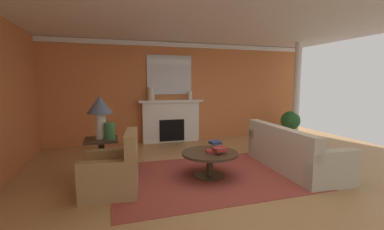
{
  "coord_description": "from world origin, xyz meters",
  "views": [
    {
      "loc": [
        -1.98,
        -3.99,
        1.68
      ],
      "look_at": [
        -0.38,
        1.13,
        1.0
      ],
      "focal_mm": 24.13,
      "sensor_mm": 36.0,
      "label": 1
    }
  ],
  "objects": [
    {
      "name": "ceiling_panel",
      "position": [
        0.0,
        0.3,
        2.83
      ],
      "size": [
        8.06,
        7.04,
        0.06
      ],
      "primitive_type": "cube",
      "color": "white"
    },
    {
      "name": "book_small_novel",
      "position": [
        -0.2,
        0.29,
        0.59
      ],
      "size": [
        0.21,
        0.2,
        0.05
      ],
      "primitive_type": "cube",
      "rotation": [
        0.0,
        0.0,
        0.12
      ],
      "color": "navy",
      "rests_on": "coffee_table"
    },
    {
      "name": "column_white",
      "position": [
        3.17,
        2.3,
        1.4
      ],
      "size": [
        0.2,
        0.2,
        2.8
      ],
      "primitive_type": "cylinder",
      "color": "white",
      "rests_on": "ground_plane"
    },
    {
      "name": "wall_fireplace",
      "position": [
        0.0,
        3.28,
        1.4
      ],
      "size": [
        8.06,
        0.12,
        2.8
      ],
      "primitive_type": "cube",
      "color": "#CC723D",
      "rests_on": "ground_plane"
    },
    {
      "name": "ground_plane",
      "position": [
        0.0,
        0.0,
        0.0
      ],
      "size": [
        9.7,
        9.7,
        0.0
      ],
      "primitive_type": "plane",
      "color": "tan"
    },
    {
      "name": "table_lamp",
      "position": [
        -2.18,
        0.71,
        1.22
      ],
      "size": [
        0.44,
        0.44,
        0.75
      ],
      "color": "beige",
      "rests_on": "side_table"
    },
    {
      "name": "armchair_near_window",
      "position": [
        -2.0,
        -0.03,
        0.31
      ],
      "size": [
        0.89,
        0.89,
        0.95
      ],
      "color": "#9E7A4C",
      "rests_on": "ground_plane"
    },
    {
      "name": "mantel_mirror",
      "position": [
        -0.41,
        3.19,
        1.89
      ],
      "size": [
        1.27,
        0.04,
        1.08
      ],
      "primitive_type": "cube",
      "color": "silver"
    },
    {
      "name": "vase_on_side_table",
      "position": [
        -2.03,
        0.59,
        0.85
      ],
      "size": [
        0.17,
        0.17,
        0.3
      ],
      "primitive_type": "cylinder",
      "color": "#33703D",
      "rests_on": "side_table"
    },
    {
      "name": "coffee_table",
      "position": [
        -0.35,
        0.17,
        0.34
      ],
      "size": [
        1.0,
        1.0,
        0.45
      ],
      "color": "#3D2D1E",
      "rests_on": "ground_plane"
    },
    {
      "name": "fireplace",
      "position": [
        -0.41,
        3.07,
        0.57
      ],
      "size": [
        1.8,
        0.35,
        1.19
      ],
      "color": "white",
      "rests_on": "ground_plane"
    },
    {
      "name": "crown_moulding",
      "position": [
        0.0,
        3.2,
        2.72
      ],
      "size": [
        8.06,
        0.08,
        0.12
      ],
      "primitive_type": "cube",
      "color": "white"
    },
    {
      "name": "potted_plant",
      "position": [
        3.06,
        2.37,
        0.49
      ],
      "size": [
        0.56,
        0.56,
        0.83
      ],
      "color": "#BCB29E",
      "rests_on": "ground_plane"
    },
    {
      "name": "sofa",
      "position": [
        1.32,
        0.06,
        0.3
      ],
      "size": [
        1.0,
        2.14,
        0.85
      ],
      "color": "#BCB299",
      "rests_on": "ground_plane"
    },
    {
      "name": "side_table",
      "position": [
        -2.18,
        0.71,
        0.4
      ],
      "size": [
        0.56,
        0.56,
        0.7
      ],
      "color": "#3D2D1E",
      "rests_on": "ground_plane"
    },
    {
      "name": "vase_mantel_left",
      "position": [
        -0.96,
        3.02,
        1.37
      ],
      "size": [
        0.19,
        0.19,
        0.35
      ],
      "primitive_type": "cylinder",
      "color": "beige",
      "rests_on": "fireplace"
    },
    {
      "name": "vase_mantel_right",
      "position": [
        0.14,
        3.02,
        1.31
      ],
      "size": [
        0.12,
        0.12,
        0.23
      ],
      "primitive_type": "cylinder",
      "color": "beige",
      "rests_on": "fireplace"
    },
    {
      "name": "book_art_folio",
      "position": [
        -0.22,
        0.01,
        0.53
      ],
      "size": [
        0.26,
        0.21,
        0.06
      ],
      "primitive_type": "cube",
      "rotation": [
        0.0,
        0.0,
        0.21
      ],
      "color": "maroon",
      "rests_on": "coffee_table"
    },
    {
      "name": "area_rug",
      "position": [
        -0.35,
        0.17,
        0.01
      ],
      "size": [
        3.39,
        2.33,
        0.01
      ],
      "primitive_type": "cube",
      "color": "#993D33",
      "rests_on": "ground_plane"
    },
    {
      "name": "book_red_cover",
      "position": [
        -0.31,
        0.11,
        0.48
      ],
      "size": [
        0.26,
        0.21,
        0.05
      ],
      "primitive_type": "cube",
      "rotation": [
        0.0,
        0.0,
        -0.18
      ],
      "color": "maroon",
      "rests_on": "coffee_table"
    }
  ]
}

